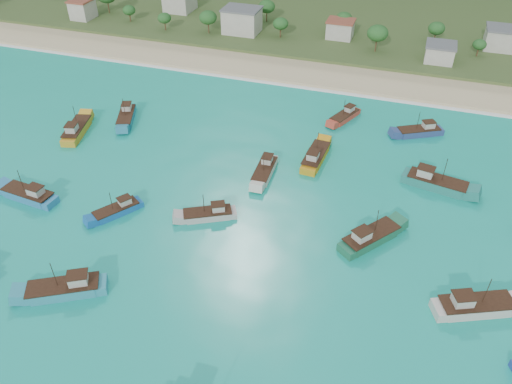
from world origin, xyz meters
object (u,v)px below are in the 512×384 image
(boat_7, at_px, (315,157))
(boat_9, at_px, (127,117))
(boat_2, at_px, (77,130))
(boat_29, at_px, (265,171))
(boat_5, at_px, (117,211))
(boat_17, at_px, (370,238))
(boat_28, at_px, (345,117))
(boat_8, at_px, (66,289))
(boat_31, at_px, (209,215))
(boat_6, at_px, (29,195))
(boat_12, at_px, (474,307))
(boat_27, at_px, (419,132))
(boat_13, at_px, (436,183))

(boat_7, bearing_deg, boat_9, 179.92)
(boat_2, height_order, boat_29, boat_2)
(boat_2, height_order, boat_5, boat_2)
(boat_17, relative_size, boat_28, 1.16)
(boat_7, distance_m, boat_17, 25.85)
(boat_8, distance_m, boat_31, 27.09)
(boat_8, distance_m, boat_9, 53.75)
(boat_31, bearing_deg, boat_6, 71.40)
(boat_31, bearing_deg, boat_17, -112.46)
(boat_12, bearing_deg, boat_31, -123.29)
(boat_5, relative_size, boat_12, 0.74)
(boat_6, xyz_separation_m, boat_7, (48.52, 29.68, 0.01))
(boat_17, distance_m, boat_27, 39.69)
(boat_12, relative_size, boat_17, 1.08)
(boat_7, distance_m, boat_27, 26.79)
(boat_9, bearing_deg, boat_17, 136.40)
(boat_6, height_order, boat_13, boat_13)
(boat_12, bearing_deg, boat_7, -159.47)
(boat_2, bearing_deg, boat_27, 2.98)
(boat_17, bearing_deg, boat_9, -164.24)
(boat_8, xyz_separation_m, boat_9, (-18.54, 50.46, -0.11))
(boat_6, xyz_separation_m, boat_17, (62.89, 8.19, 0.04))
(boat_7, relative_size, boat_31, 1.18)
(boat_5, relative_size, boat_13, 0.70)
(boat_9, height_order, boat_12, boat_12)
(boat_9, relative_size, boat_29, 1.07)
(boat_5, relative_size, boat_31, 0.92)
(boat_27, bearing_deg, boat_13, 163.96)
(boat_6, bearing_deg, boat_13, -63.49)
(boat_6, bearing_deg, boat_27, -49.71)
(boat_5, distance_m, boat_17, 45.40)
(boat_6, relative_size, boat_28, 1.18)
(boat_12, relative_size, boat_29, 1.18)
(boat_8, distance_m, boat_12, 61.04)
(boat_28, distance_m, boat_29, 29.90)
(boat_8, bearing_deg, boat_28, -53.62)
(boat_27, height_order, boat_28, boat_27)
(boat_13, bearing_deg, boat_5, -53.41)
(boat_9, bearing_deg, boat_31, 118.31)
(boat_2, bearing_deg, boat_28, 9.51)
(boat_2, bearing_deg, boat_6, -91.62)
(boat_5, bearing_deg, boat_2, -9.08)
(boat_6, xyz_separation_m, boat_9, (2.00, 32.69, -0.06))
(boat_29, bearing_deg, boat_8, 61.64)
(boat_8, xyz_separation_m, boat_31, (13.81, 23.30, -0.24))
(boat_27, height_order, boat_29, boat_27)
(boat_6, xyz_separation_m, boat_29, (39.87, 21.70, -0.11))
(boat_13, bearing_deg, boat_17, -15.96)
(boat_8, distance_m, boat_28, 73.81)
(boat_9, height_order, boat_31, boat_9)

